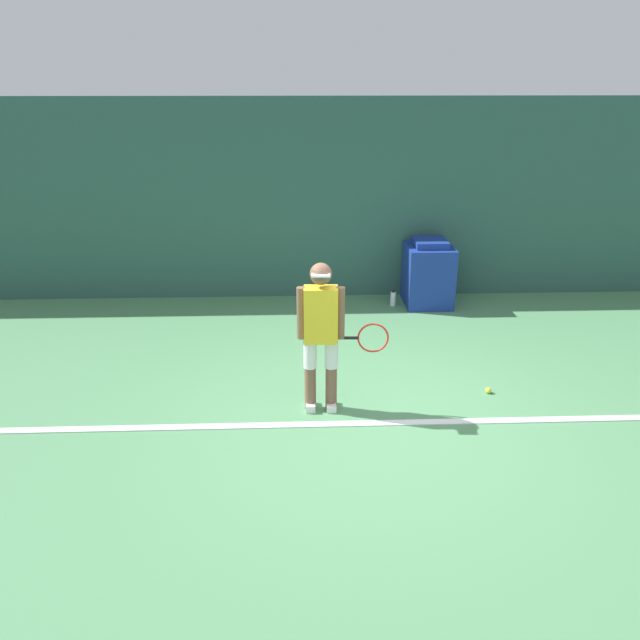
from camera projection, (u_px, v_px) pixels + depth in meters
ground_plane at (370, 418)px, 6.44m from camera, size 24.00×24.00×0.00m
back_wall at (344, 201)px, 9.56m from camera, size 24.00×0.10×3.04m
court_baseline at (372, 423)px, 6.34m from camera, size 21.60×0.10×0.01m
tennis_player at (322, 331)px, 6.32m from camera, size 0.94×0.29×1.60m
tennis_ball at (488, 390)px, 6.94m from camera, size 0.07×0.07×0.07m
covered_chair at (428, 273)px, 9.53m from camera, size 0.69×0.78×1.02m
water_bottle at (393, 298)px, 9.58m from camera, size 0.09×0.09×0.24m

